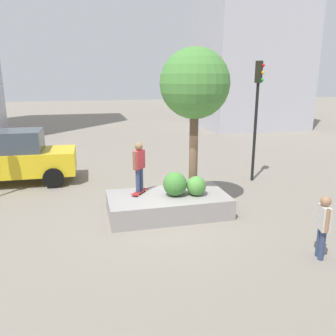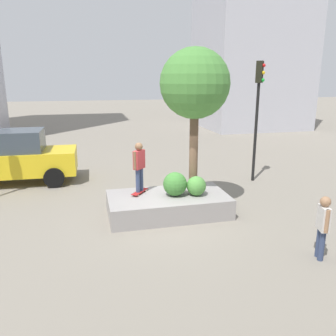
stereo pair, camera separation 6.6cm
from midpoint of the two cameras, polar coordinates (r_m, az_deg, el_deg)
ground_plane at (r=11.00m, az=-0.07°, el=-8.10°), size 120.00×120.00×0.00m
planter_ledge at (r=11.10m, az=0.17°, el=-6.10°), size 3.82×2.04×0.64m
plaza_tree at (r=10.85m, az=4.68°, el=13.65°), size 2.18×2.18×4.57m
boxwood_shrub at (r=10.93m, az=4.92°, el=-2.99°), size 0.62×0.62×0.62m
hedge_clump at (r=10.85m, az=1.36°, el=-2.69°), size 0.76×0.76×0.76m
skateboard at (r=11.17m, az=-4.56°, el=-3.96°), size 0.65×0.76×0.07m
skateboarder at (r=10.90m, az=-4.66°, el=0.74°), size 0.43×0.44×1.61m
taxi_cab at (r=15.48m, az=-24.08°, el=1.74°), size 4.81×2.31×2.22m
traffic_light_corner at (r=14.62m, az=14.88°, el=10.62°), size 0.37×0.37×4.94m
pedestrian_crossing at (r=9.05m, az=24.60°, el=-8.39°), size 0.30×0.52×1.60m
brick_midrise at (r=32.32m, az=13.83°, el=20.68°), size 8.29×8.19×15.64m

